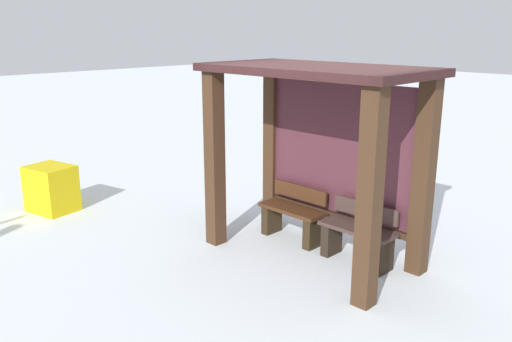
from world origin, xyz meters
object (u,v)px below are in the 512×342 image
object	(u,v)px
bus_shelter	(322,130)
bench_left_inside	(293,216)
grit_bin	(51,189)
bench_center_inside	(358,236)

from	to	relation	value
bus_shelter	bench_left_inside	bearing A→B (deg)	168.18
bus_shelter	bench_left_inside	xyz separation A→B (m)	(-0.53, 0.11, -1.28)
grit_bin	bus_shelter	bearing A→B (deg)	23.11
bus_shelter	bench_center_inside	xyz separation A→B (m)	(0.53, 0.11, -1.27)
bench_left_inside	bus_shelter	bearing A→B (deg)	-11.82
bench_left_inside	bench_center_inside	bearing A→B (deg)	0.00
bench_center_inside	grit_bin	bearing A→B (deg)	-158.13
bench_left_inside	bench_center_inside	size ratio (longest dim) A/B	1.00
grit_bin	bench_center_inside	bearing A→B (deg)	21.87
bench_left_inside	grit_bin	world-z (taller)	bench_left_inside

